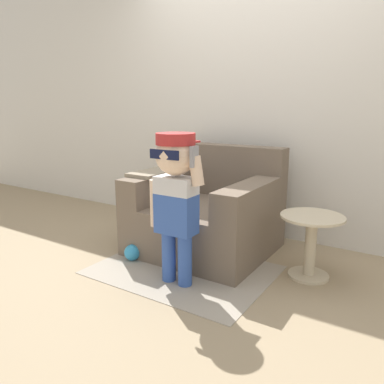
{
  "coord_description": "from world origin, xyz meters",
  "views": [
    {
      "loc": [
        1.36,
        -2.56,
        1.19
      ],
      "look_at": [
        -0.09,
        -0.3,
        0.57
      ],
      "focal_mm": 35.0,
      "sensor_mm": 36.0,
      "label": 1
    }
  ],
  "objects_px": {
    "armchair": "(207,214)",
    "person_child": "(176,186)",
    "side_table": "(311,240)",
    "toy_ball": "(132,252)"
  },
  "relations": [
    {
      "from": "armchair",
      "to": "side_table",
      "type": "bearing_deg",
      "value": -5.25
    },
    {
      "from": "armchair",
      "to": "side_table",
      "type": "height_order",
      "value": "armchair"
    },
    {
      "from": "armchair",
      "to": "side_table",
      "type": "distance_m",
      "value": 0.9
    },
    {
      "from": "armchair",
      "to": "person_child",
      "type": "height_order",
      "value": "person_child"
    },
    {
      "from": "person_child",
      "to": "armchair",
      "type": "bearing_deg",
      "value": 102.92
    },
    {
      "from": "armchair",
      "to": "person_child",
      "type": "xyz_separation_m",
      "value": [
        0.15,
        -0.67,
        0.38
      ]
    },
    {
      "from": "person_child",
      "to": "toy_ball",
      "type": "relative_size",
      "value": 7.97
    },
    {
      "from": "toy_ball",
      "to": "person_child",
      "type": "bearing_deg",
      "value": -13.9
    },
    {
      "from": "armchair",
      "to": "side_table",
      "type": "relative_size",
      "value": 2.37
    },
    {
      "from": "side_table",
      "to": "toy_ball",
      "type": "bearing_deg",
      "value": -159.89
    }
  ]
}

